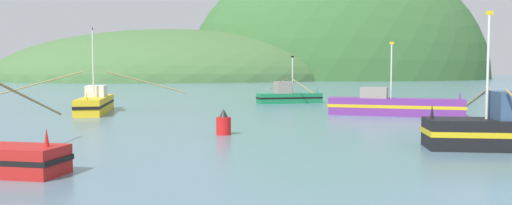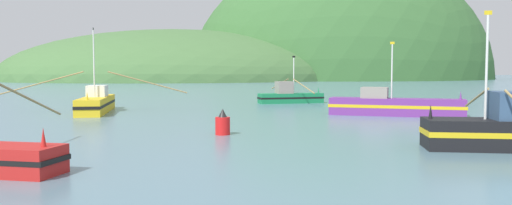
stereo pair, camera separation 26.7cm
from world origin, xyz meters
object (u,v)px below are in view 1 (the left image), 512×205
(fishing_boat_yellow, at_px, (95,103))
(fishing_boat_purple, at_px, (393,106))
(fishing_boat_black, at_px, (498,130))
(channel_buoy, at_px, (224,124))
(fishing_boat_green, at_px, (288,96))

(fishing_boat_yellow, bearing_deg, fishing_boat_purple, 72.95)
(fishing_boat_black, height_order, fishing_boat_purple, fishing_boat_black)
(fishing_boat_black, bearing_deg, channel_buoy, -15.05)
(fishing_boat_black, xyz_separation_m, fishing_boat_yellow, (-18.54, 28.59, -0.08))
(fishing_boat_yellow, relative_size, fishing_boat_green, 1.15)
(fishing_boat_green, distance_m, fishing_boat_purple, 17.83)
(fishing_boat_purple, bearing_deg, fishing_boat_yellow, -169.24)
(fishing_boat_green, xyz_separation_m, channel_buoy, (-14.27, -25.52, -0.17))
(fishing_boat_yellow, xyz_separation_m, fishing_boat_green, (21.46, 6.39, -0.05))
(fishing_boat_black, xyz_separation_m, channel_buoy, (-11.36, 9.47, -0.31))
(channel_buoy, bearing_deg, fishing_boat_green, 60.78)
(fishing_boat_black, distance_m, channel_buoy, 14.79)
(fishing_boat_purple, relative_size, channel_buoy, 6.60)
(fishing_boat_green, distance_m, channel_buoy, 29.24)
(fishing_boat_yellow, distance_m, channel_buoy, 20.43)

